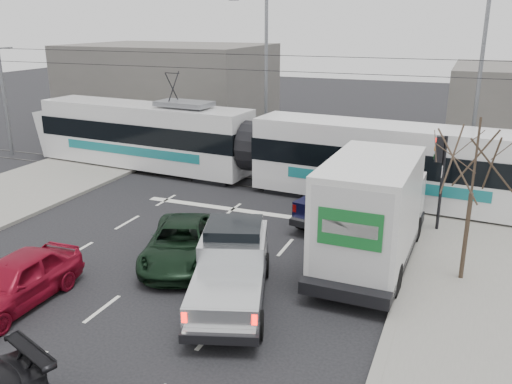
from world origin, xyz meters
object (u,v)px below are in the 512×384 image
at_px(tram, 253,147).
at_px(red_car, 15,281).
at_px(silver_pickup, 232,265).
at_px(street_lamp_far, 263,67).
at_px(navy_pickup, 346,194).
at_px(street_lamp_near, 475,78).
at_px(green_car, 181,243).
at_px(box_truck, 373,212).
at_px(bare_tree, 475,164).
at_px(traffic_signal, 440,163).

bearing_deg(tram, red_car, -92.80).
bearing_deg(silver_pickup, street_lamp_far, 90.00).
bearing_deg(street_lamp_far, tram, -73.07).
relative_size(navy_pickup, red_car, 1.26).
relative_size(street_lamp_far, navy_pickup, 1.66).
bearing_deg(red_car, street_lamp_far, 89.17).
bearing_deg(red_car, street_lamp_near, 56.03).
xyz_separation_m(navy_pickup, green_car, (-4.18, -6.07, -0.41)).
bearing_deg(red_car, navy_pickup, 54.36).
height_order(box_truck, red_car, box_truck).
distance_m(bare_tree, traffic_signal, 4.28).
relative_size(traffic_signal, red_car, 0.84).
xyz_separation_m(traffic_signal, red_car, (-10.56, -10.15, -2.01)).
bearing_deg(tram, street_lamp_far, 111.56).
bearing_deg(green_car, box_truck, 0.92).
distance_m(bare_tree, box_truck, 3.48).
xyz_separation_m(bare_tree, box_truck, (-2.87, 0.26, -1.96)).
xyz_separation_m(green_car, red_car, (-2.93, -4.26, 0.07)).
bearing_deg(street_lamp_near, green_car, -122.31).
distance_m(traffic_signal, street_lamp_near, 7.91).
bearing_deg(silver_pickup, traffic_signal, 37.60).
bearing_deg(red_car, traffic_signal, 42.76).
xyz_separation_m(silver_pickup, green_car, (-2.57, 1.57, -0.35)).
distance_m(tram, red_car, 13.70).
relative_size(traffic_signal, navy_pickup, 0.66).
xyz_separation_m(bare_tree, street_lamp_far, (-11.79, 13.50, 1.32)).
xyz_separation_m(tram, green_car, (1.16, -9.28, -1.18)).
bearing_deg(bare_tree, traffic_signal, 105.76).
distance_m(silver_pickup, green_car, 3.03).
distance_m(tram, silver_pickup, 11.50).
relative_size(box_truck, green_car, 1.57).
distance_m(traffic_signal, street_lamp_far, 14.47).
relative_size(traffic_signal, green_car, 0.75).
height_order(traffic_signal, street_lamp_far, street_lamp_far).
distance_m(tram, green_car, 9.42).
height_order(tram, red_car, tram).
height_order(street_lamp_near, red_car, street_lamp_near).
distance_m(traffic_signal, tram, 9.46).
bearing_deg(box_truck, traffic_signal, 66.58).
height_order(silver_pickup, red_car, silver_pickup).
bearing_deg(green_car, navy_pickup, 36.31).
distance_m(street_lamp_far, tram, 7.19).
xyz_separation_m(street_lamp_near, silver_pickup, (-5.91, -14.97, -4.10)).
relative_size(bare_tree, traffic_signal, 1.39).
xyz_separation_m(tram, silver_pickup, (3.73, -10.85, -0.83)).
distance_m(tram, navy_pickup, 6.28).
height_order(silver_pickup, box_truck, box_truck).
relative_size(street_lamp_near, green_car, 1.89).
height_order(box_truck, green_car, box_truck).
height_order(street_lamp_far, box_truck, street_lamp_far).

